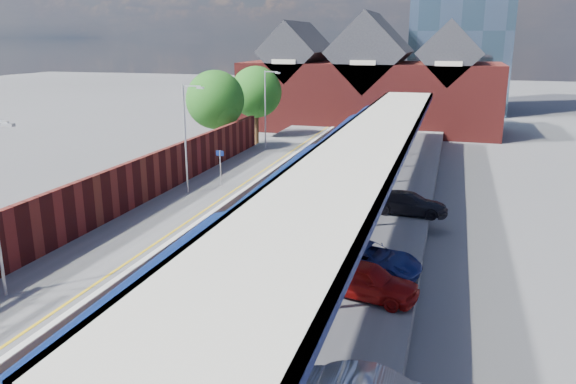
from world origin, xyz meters
name	(u,v)px	position (x,y,z in m)	size (l,w,h in m)	color
ground	(313,184)	(0.00, 30.00, 0.00)	(240.00, 240.00, 0.00)	#5B5B5E
ballast_bed	(273,224)	(0.00, 20.00, 0.03)	(6.00, 76.00, 0.06)	#473D33
rails	(273,223)	(0.00, 20.00, 0.12)	(4.51, 76.00, 0.14)	slate
left_platform	(189,209)	(-5.50, 20.00, 0.50)	(5.00, 76.00, 1.00)	#565659
right_platform	(373,226)	(6.00, 20.00, 0.50)	(6.00, 76.00, 1.00)	#565659
coping_left	(223,204)	(-3.15, 20.00, 1.02)	(0.30, 76.00, 0.05)	silver
coping_right	(324,213)	(3.15, 20.00, 1.02)	(0.30, 76.00, 0.05)	silver
yellow_line	(214,204)	(-3.75, 20.00, 1.01)	(0.14, 76.00, 0.01)	yellow
train	(326,165)	(1.49, 27.71, 2.12)	(3.21, 65.96, 3.45)	#0B1E52
canopy	(372,137)	(5.48, 21.95, 5.25)	(4.50, 52.00, 4.48)	#0D1851
lamp_post_c	(187,132)	(-6.36, 22.00, 4.99)	(1.48, 0.18, 7.00)	#A5A8AA
lamp_post_d	(267,104)	(-6.36, 38.00, 4.99)	(1.48, 0.18, 7.00)	#A5A8AA
platform_sign	(220,162)	(-5.00, 24.00, 2.69)	(0.55, 0.08, 2.50)	#A5A8AA
brick_wall	(86,204)	(-8.10, 13.54, 2.45)	(0.35, 50.00, 3.86)	#5C1A18
station_building	(370,84)	(0.00, 58.00, 5.45)	(30.00, 12.12, 13.78)	#5C1A18
tree_near	(216,102)	(-10.35, 35.91, 5.35)	(5.20, 5.20, 8.10)	#382314
tree_far	(257,94)	(-9.35, 43.91, 5.35)	(5.20, 5.20, 8.10)	#382314
parked_car_red	(365,280)	(7.08, 9.90, 1.71)	(1.68, 4.19, 1.43)	maroon
parked_car_dark	(409,203)	(7.81, 21.29, 1.64)	(1.79, 4.41, 1.28)	black
parked_car_blue	(366,258)	(6.76, 12.26, 1.66)	(2.20, 4.78, 1.33)	navy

